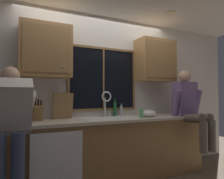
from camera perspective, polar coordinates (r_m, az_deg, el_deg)
back_wall at (r=3.31m, az=-4.27°, el=-1.34°), size 5.65×0.12×2.55m
ceiling_downlight_right at (r=3.50m, az=16.20°, el=19.98°), size 0.14×0.14×0.01m
window_glass at (r=3.29m, az=-2.47°, el=3.02°), size 1.10×0.02×0.95m
window_frame_top at (r=3.36m, az=-2.39°, el=11.43°), size 1.17×0.02×0.04m
window_frame_bottom at (r=3.28m, az=-2.41°, el=-5.58°), size 1.17×0.02×0.04m
window_frame_left at (r=3.11m, az=-12.10°, el=3.33°), size 0.04×0.02×0.95m
window_frame_right at (r=3.54m, az=6.10°, el=2.69°), size 0.03×0.02×0.95m
window_mullion_center at (r=3.28m, az=-2.38°, el=3.03°), size 0.02×0.02×0.95m
lower_cabinet_run at (r=3.10m, az=-1.88°, el=-16.94°), size 3.25×0.58×0.88m
countertop at (r=2.99m, az=-1.71°, el=-8.51°), size 3.31×0.62×0.04m
dishwasher_front at (r=2.59m, az=-15.12°, el=-19.57°), size 0.60×0.02×0.74m
upper_cabinet_left at (r=2.95m, az=-18.13°, el=10.24°), size 0.68×0.36×0.72m
upper_cabinet_right at (r=3.65m, az=12.08°, el=7.88°), size 0.68×0.36×0.72m
sink at (r=3.04m, az=-0.32°, el=-9.86°), size 0.80×0.46×0.21m
faucet at (r=3.18m, az=-1.57°, el=-3.16°), size 0.18×0.09×0.40m
person_standing at (r=2.42m, az=-26.87°, el=-8.27°), size 0.53×0.67×1.59m
person_sitting_on_counter at (r=3.56m, az=20.91°, el=-4.02°), size 0.54×0.61×1.26m
knife_block at (r=2.86m, az=-20.11°, el=-6.13°), size 0.12×0.18×0.32m
cutting_board at (r=3.01m, az=-13.60°, el=-4.52°), size 0.28×0.10×0.37m
mixing_bowl at (r=3.26m, az=10.23°, el=-6.61°), size 0.24×0.24×0.12m
soap_dispenser at (r=3.06m, az=8.20°, el=-6.62°), size 0.06×0.07×0.19m
bottle_green_glass at (r=3.31m, az=0.81°, el=-5.44°), size 0.05×0.05×0.29m
bottle_tall_clear at (r=3.36m, az=2.64°, el=-5.95°), size 0.05×0.05×0.21m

